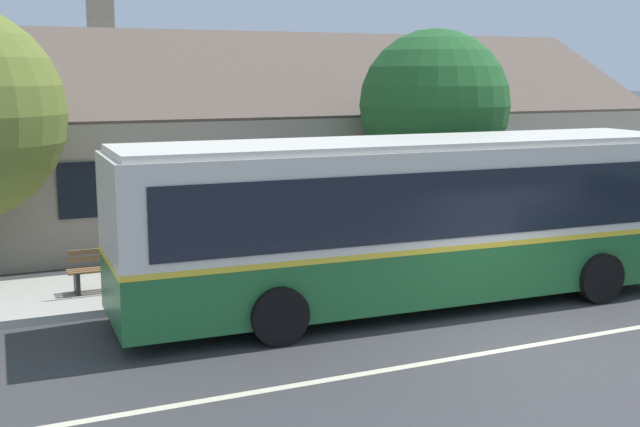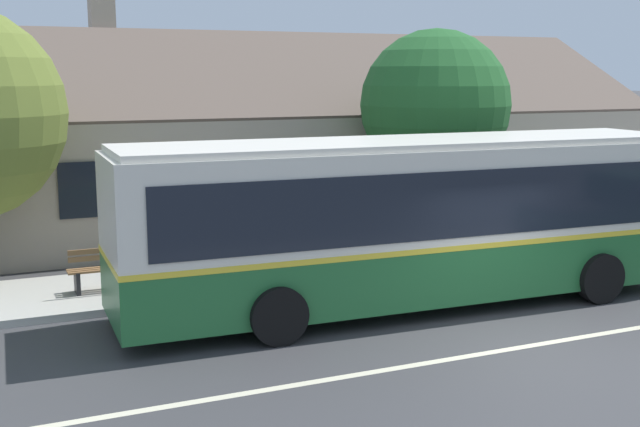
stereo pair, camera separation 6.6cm
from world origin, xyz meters
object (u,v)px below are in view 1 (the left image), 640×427
(bench_down_street, at_px, (327,253))
(street_tree_primary, at_px, (434,106))
(bench_by_building, at_px, (114,270))
(bus_stop_sign, at_px, (623,187))
(transit_bus, at_px, (412,217))

(bench_down_street, distance_m, street_tree_primary, 5.10)
(bench_by_building, xyz_separation_m, bus_stop_sign, (12.57, -0.77, 1.06))
(transit_bus, height_order, bus_stop_sign, transit_bus)
(street_tree_primary, bearing_deg, bench_by_building, -170.75)
(transit_bus, bearing_deg, bench_down_street, 103.49)
(bus_stop_sign, bearing_deg, bench_by_building, 176.48)
(bench_by_building, relative_size, bus_stop_sign, 0.76)
(street_tree_primary, bearing_deg, transit_bus, -126.16)
(transit_bus, height_order, street_tree_primary, street_tree_primary)
(transit_bus, bearing_deg, street_tree_primary, 53.84)
(transit_bus, relative_size, bus_stop_sign, 4.83)
(transit_bus, bearing_deg, bus_stop_sign, 15.83)
(bench_down_street, xyz_separation_m, bus_stop_sign, (8.00, -0.48, 1.07))
(bench_by_building, relative_size, street_tree_primary, 0.33)
(street_tree_primary, bearing_deg, bench_down_street, -156.08)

